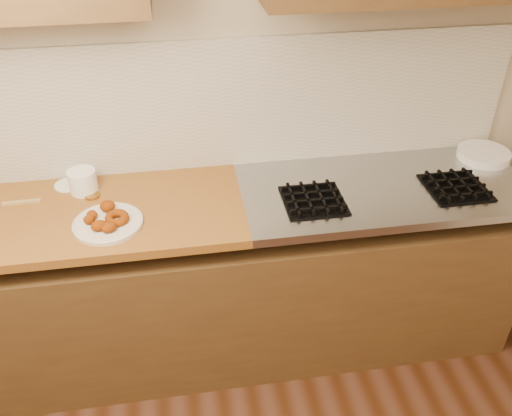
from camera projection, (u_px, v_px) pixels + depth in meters
The scene contains 13 objects.
wall_back at pixel (112, 79), 2.28m from camera, with size 4.00×0.02×2.70m, color #BBAC93.
base_cabinet at pixel (139, 297), 2.57m from camera, with size 3.60×0.60×0.77m, color #52391C.
stovetop at pixel (384, 188), 2.44m from camera, with size 1.30×0.62×0.04m, color #9EA0A5.
backsplash at pixel (117, 113), 2.35m from camera, with size 3.60×0.02×0.60m, color beige.
burner_grates at pixel (386, 192), 2.36m from camera, with size 0.91×0.26×0.03m.
donut_plate at pixel (108, 223), 2.17m from camera, with size 0.28×0.28×0.02m, color beige.
ring_donut at pixel (117, 218), 2.16m from camera, with size 0.10×0.10×0.03m, color #7A3500.
fried_dough_chunks at pixel (102, 218), 2.16m from camera, with size 0.14×0.21×0.05m.
plastic_tub at pixel (83, 181), 2.36m from camera, with size 0.12×0.12×0.10m, color white.
tub_lid at pixel (68, 185), 2.42m from camera, with size 0.12×0.12×0.01m, color white.
brass_jar_lid at pixel (92, 196), 2.35m from camera, with size 0.07×0.07×0.01m, color #A27329.
wooden_utensil at pixel (22, 202), 2.30m from camera, with size 0.16×0.02×0.01m, color #A3874A.
plate_stack at pixel (484, 154), 2.62m from camera, with size 0.25×0.25×0.04m.
Camera 1 is at (0.25, -0.25, 2.19)m, focal length 38.00 mm.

